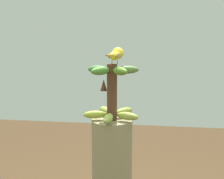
# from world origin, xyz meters

# --- Properties ---
(banana_bunch) EXTENTS (0.29, 0.29, 0.29)m
(banana_bunch) POSITION_xyz_m (0.00, -0.00, 1.34)
(banana_bunch) COLOR #4C2D1E
(banana_bunch) RESTS_ON banana_tree
(perched_bird) EXTENTS (0.07, 0.20, 0.08)m
(perched_bird) POSITION_xyz_m (-0.02, -0.02, 1.53)
(perched_bird) COLOR #C68933
(perched_bird) RESTS_ON banana_bunch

